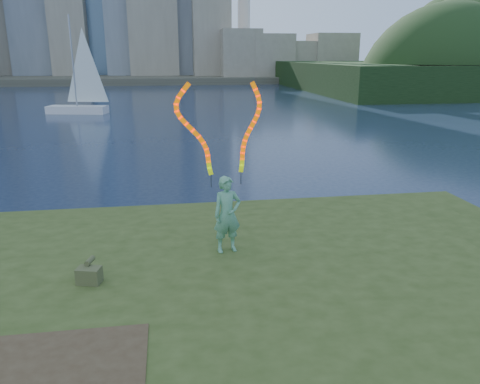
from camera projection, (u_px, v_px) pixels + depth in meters
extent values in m
plane|color=#192640|center=(182.00, 311.00, 9.83)|extent=(320.00, 320.00, 0.00)
cube|color=#384819|center=(186.00, 360.00, 7.63)|extent=(17.00, 15.00, 0.30)
cube|color=#384819|center=(185.00, 339.00, 7.75)|extent=(14.00, 12.00, 0.30)
cube|color=#4A4536|center=(166.00, 77.00, 99.69)|extent=(320.00, 40.00, 1.20)
imported|color=#187F40|center=(227.00, 215.00, 10.62)|extent=(0.72, 0.55, 1.78)
cylinder|color=black|center=(211.00, 181.00, 10.39)|extent=(0.02, 0.02, 0.30)
cylinder|color=black|center=(241.00, 178.00, 10.63)|extent=(0.02, 0.02, 0.30)
cube|color=#4A5127|center=(89.00, 275.00, 9.30)|extent=(0.52, 0.41, 0.33)
cylinder|color=#4A5127|center=(90.00, 261.00, 9.44)|extent=(0.18, 0.32, 0.11)
cube|color=silver|center=(78.00, 110.00, 42.55)|extent=(5.57, 2.84, 0.75)
cylinder|color=gray|center=(73.00, 63.00, 41.38)|extent=(0.15, 0.15, 8.09)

